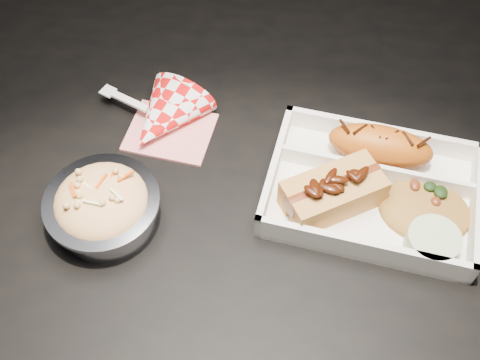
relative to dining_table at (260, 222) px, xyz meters
The scene contains 8 objects.
dining_table is the anchor object (origin of this frame).
food_tray 0.17m from the dining_table, ahead, with size 0.28×0.22×0.04m.
fried_pastry 0.20m from the dining_table, 18.51° to the left, with size 0.13×0.05×0.05m, color #B95712.
hotdog 0.15m from the dining_table, 16.59° to the right, with size 0.13×0.11×0.06m.
fried_rice_mound 0.23m from the dining_table, ahead, with size 0.11×0.09×0.03m, color #A67130.
cupcake_liner 0.24m from the dining_table, 21.93° to the right, with size 0.06×0.06×0.03m, color #AAC091.
foil_coleslaw_cup 0.23m from the dining_table, 159.23° to the right, with size 0.13×0.13×0.07m.
napkin_fork 0.19m from the dining_table, 149.28° to the left, with size 0.16×0.14×0.10m.
Camera 1 is at (0.01, -0.43, 1.37)m, focal length 45.00 mm.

